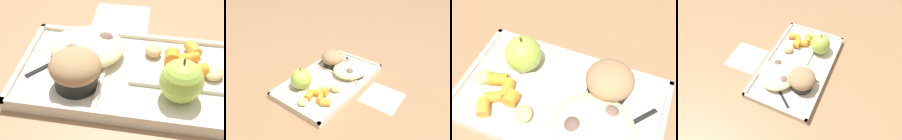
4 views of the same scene
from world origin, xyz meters
TOP-DOWN VIEW (x-y plane):
  - ground at (0.00, 0.00)m, footprint 6.00×6.00m
  - lunch_tray at (-0.00, 0.00)m, footprint 0.38×0.22m
  - green_apple at (-0.09, 0.05)m, footprint 0.07×0.07m
  - bran_muffin at (0.08, 0.05)m, footprint 0.09×0.09m
  - carrot_slice_large at (-0.12, -0.07)m, footprint 0.03×0.04m
  - carrot_slice_edge at (-0.09, -0.02)m, footprint 0.03×0.04m
  - carrot_slice_small at (-0.08, -0.04)m, footprint 0.03×0.02m
  - carrot_slice_diagonal at (-0.11, -0.05)m, footprint 0.04×0.03m
  - carrot_slice_back at (-0.12, -0.01)m, footprint 0.04×0.03m
  - potato_chunk_corner at (-0.04, -0.06)m, footprint 0.04×0.04m
  - potato_chunk_large at (-0.15, -0.01)m, footprint 0.05×0.05m
  - egg_noodle_pile at (0.08, -0.04)m, footprint 0.14×0.12m
  - meatball_front at (0.07, -0.03)m, footprint 0.03×0.03m
  - meatball_center at (0.07, -0.03)m, footprint 0.03×0.03m
  - meatball_side at (0.05, -0.05)m, footprint 0.04×0.04m
  - meatball_back at (0.10, -0.01)m, footprint 0.04×0.04m
  - plastic_fork at (0.11, -0.04)m, footprint 0.12×0.14m
  - paper_napkin at (0.04, -0.19)m, footprint 0.12×0.12m

SIDE VIEW (x-z plane):
  - ground at x=0.00m, z-range 0.00..0.00m
  - paper_napkin at x=0.04m, z-range 0.00..0.00m
  - lunch_tray at x=0.00m, z-range 0.00..0.02m
  - plastic_fork at x=0.11m, z-range 0.02..0.02m
  - potato_chunk_large at x=-0.15m, z-range 0.02..0.03m
  - carrot_slice_diagonal at x=-0.11m, z-range 0.02..0.04m
  - carrot_slice_edge at x=-0.09m, z-range 0.02..0.04m
  - potato_chunk_corner at x=-0.04m, z-range 0.02..0.04m
  - carrot_slice_large at x=-0.12m, z-range 0.02..0.04m
  - carrot_slice_back at x=-0.12m, z-range 0.02..0.04m
  - carrot_slice_small at x=-0.08m, z-range 0.02..0.04m
  - meatball_center at x=0.07m, z-range 0.02..0.04m
  - meatball_front at x=0.07m, z-range 0.02..0.05m
  - egg_noodle_pile at x=0.08m, z-range 0.02..0.05m
  - meatball_back at x=0.10m, z-range 0.02..0.05m
  - meatball_side at x=0.05m, z-range 0.02..0.06m
  - bran_muffin at x=0.08m, z-range 0.02..0.08m
  - green_apple at x=-0.09m, z-range 0.01..0.09m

